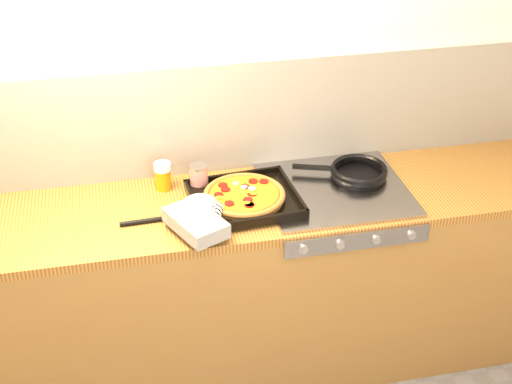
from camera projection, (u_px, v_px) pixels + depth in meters
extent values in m
plane|color=beige|center=(217.00, 96.00, 3.04)|extent=(3.20, 0.00, 3.20)
cube|color=white|center=(218.00, 119.00, 3.08)|extent=(3.20, 0.02, 0.50)
cube|color=brown|center=(233.00, 290.00, 3.21)|extent=(3.20, 0.60, 0.86)
cube|color=olive|center=(232.00, 206.00, 2.98)|extent=(3.20, 0.60, 0.04)
cube|color=#95959A|center=(357.00, 240.00, 2.83)|extent=(0.60, 0.03, 0.08)
cylinder|color=#A5A5AA|center=(303.00, 249.00, 2.77)|extent=(0.04, 0.02, 0.04)
cylinder|color=#A5A5AA|center=(340.00, 244.00, 2.80)|extent=(0.04, 0.02, 0.04)
cylinder|color=#A5A5AA|center=(376.00, 240.00, 2.83)|extent=(0.04, 0.02, 0.04)
cylinder|color=#A5A5AA|center=(412.00, 235.00, 2.85)|extent=(0.04, 0.02, 0.04)
cube|color=#95959A|center=(335.00, 190.00, 3.05)|extent=(0.60, 0.56, 0.02)
cube|color=black|center=(244.00, 201.00, 2.94)|extent=(0.46, 0.41, 0.01)
cube|color=black|center=(233.00, 175.00, 3.08)|extent=(0.43, 0.05, 0.02)
cube|color=black|center=(257.00, 220.00, 2.78)|extent=(0.43, 0.05, 0.02)
cube|color=black|center=(293.00, 189.00, 2.98)|extent=(0.04, 0.38, 0.02)
cube|color=black|center=(194.00, 205.00, 2.88)|extent=(0.04, 0.38, 0.02)
cylinder|color=#9A5F2C|center=(244.00, 197.00, 2.93)|extent=(0.35, 0.35, 0.02)
torus|color=#9A5F2C|center=(244.00, 195.00, 2.93)|extent=(0.37, 0.37, 0.03)
cylinder|color=orange|center=(244.00, 194.00, 2.93)|extent=(0.31, 0.31, 0.01)
cylinder|color=maroon|center=(252.00, 194.00, 2.92)|extent=(0.04, 0.04, 0.01)
cylinder|color=maroon|center=(223.00, 185.00, 2.97)|extent=(0.04, 0.04, 0.01)
cylinder|color=maroon|center=(249.00, 205.00, 2.84)|extent=(0.04, 0.04, 0.01)
cylinder|color=maroon|center=(219.00, 195.00, 2.91)|extent=(0.04, 0.04, 0.01)
cylinder|color=maroon|center=(253.00, 181.00, 3.00)|extent=(0.04, 0.04, 0.01)
cylinder|color=maroon|center=(245.00, 187.00, 2.96)|extent=(0.04, 0.04, 0.01)
cylinder|color=maroon|center=(229.00, 204.00, 2.85)|extent=(0.04, 0.04, 0.01)
cylinder|color=maroon|center=(264.00, 181.00, 3.00)|extent=(0.04, 0.04, 0.01)
cylinder|color=maroon|center=(250.00, 205.00, 2.84)|extent=(0.04, 0.04, 0.01)
cylinder|color=maroon|center=(248.00, 200.00, 2.88)|extent=(0.04, 0.04, 0.01)
cylinder|color=maroon|center=(226.00, 190.00, 2.94)|extent=(0.04, 0.04, 0.01)
ellipsoid|color=gold|center=(225.00, 198.00, 2.89)|extent=(0.04, 0.03, 0.01)
ellipsoid|color=gold|center=(219.00, 198.00, 2.89)|extent=(0.04, 0.03, 0.01)
ellipsoid|color=gold|center=(239.00, 187.00, 2.96)|extent=(0.04, 0.03, 0.01)
ellipsoid|color=gold|center=(235.00, 182.00, 2.99)|extent=(0.04, 0.03, 0.01)
ellipsoid|color=gold|center=(246.00, 203.00, 2.85)|extent=(0.04, 0.03, 0.01)
ellipsoid|color=gold|center=(254.00, 194.00, 2.91)|extent=(0.04, 0.03, 0.01)
ellipsoid|color=gold|center=(250.00, 192.00, 2.93)|extent=(0.04, 0.03, 0.01)
ellipsoid|color=gold|center=(227.00, 199.00, 2.88)|extent=(0.04, 0.03, 0.01)
ellipsoid|color=gold|center=(241.00, 183.00, 2.99)|extent=(0.04, 0.03, 0.01)
ellipsoid|color=silver|center=(236.00, 183.00, 2.99)|extent=(0.03, 0.03, 0.01)
ellipsoid|color=silver|center=(244.00, 187.00, 2.96)|extent=(0.03, 0.03, 0.01)
ellipsoid|color=silver|center=(252.00, 188.00, 2.95)|extent=(0.03, 0.03, 0.01)
cube|color=black|center=(196.00, 223.00, 2.74)|extent=(0.25, 0.30, 0.06)
ellipsoid|color=black|center=(200.00, 205.00, 2.84)|extent=(0.16, 0.16, 0.06)
cylinder|color=black|center=(214.00, 215.00, 2.78)|extent=(0.09, 0.12, 0.06)
cylinder|color=black|center=(359.00, 175.00, 3.12)|extent=(0.29, 0.29, 0.01)
torus|color=black|center=(359.00, 171.00, 3.11)|extent=(0.32, 0.32, 0.03)
cube|color=black|center=(313.00, 167.00, 3.13)|extent=(0.18, 0.08, 0.02)
cylinder|color=maroon|center=(199.00, 177.00, 3.03)|extent=(0.08, 0.08, 0.10)
cylinder|color=#B2B2B7|center=(198.00, 166.00, 3.01)|extent=(0.08, 0.08, 0.01)
cylinder|color=#B2B2B7|center=(199.00, 188.00, 3.06)|extent=(0.08, 0.08, 0.01)
cylinder|color=orange|center=(163.00, 179.00, 3.04)|extent=(0.08, 0.08, 0.09)
cylinder|color=silver|center=(162.00, 167.00, 3.01)|extent=(0.08, 0.08, 0.03)
cylinder|color=olive|center=(233.00, 178.00, 3.12)|extent=(0.26, 0.05, 0.02)
ellipsoid|color=olive|center=(265.00, 177.00, 3.13)|extent=(0.06, 0.05, 0.02)
cube|color=black|center=(178.00, 218.00, 2.86)|extent=(0.10, 0.09, 0.01)
cylinder|color=black|center=(143.00, 221.00, 2.83)|extent=(0.18, 0.03, 0.02)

